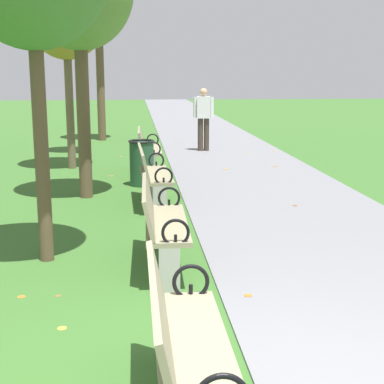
% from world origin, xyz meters
% --- Properties ---
extents(paved_walkway, '(3.07, 44.00, 0.02)m').
position_xyz_m(paved_walkway, '(1.54, 18.00, 0.01)').
color(paved_walkway, slate).
rests_on(paved_walkway, ground).
extents(park_bench_1, '(0.48, 1.60, 0.90)m').
position_xyz_m(park_bench_1, '(-0.50, 0.11, 0.49)').
color(park_bench_1, gray).
rests_on(park_bench_1, ground).
extents(park_bench_2, '(0.50, 1.61, 0.90)m').
position_xyz_m(park_bench_2, '(-0.50, 2.94, 0.49)').
color(park_bench_2, gray).
rests_on(park_bench_2, ground).
extents(park_bench_3, '(0.52, 1.61, 0.90)m').
position_xyz_m(park_bench_3, '(-0.50, 5.89, 0.49)').
color(park_bench_3, gray).
rests_on(park_bench_3, ground).
extents(park_bench_4, '(0.50, 1.61, 0.90)m').
position_xyz_m(park_bench_4, '(-0.50, 8.92, 0.49)').
color(park_bench_4, gray).
rests_on(park_bench_4, ground).
extents(tree_3, '(1.68, 1.68, 4.15)m').
position_xyz_m(tree_3, '(-2.14, 9.57, 3.20)').
color(tree_3, brown).
rests_on(tree_3, ground).
extents(tree_4, '(1.23, 1.23, 4.01)m').
position_xyz_m(tree_4, '(-2.13, 11.84, 3.28)').
color(tree_4, brown).
rests_on(tree_4, ground).
extents(tree_5, '(1.61, 1.61, 4.94)m').
position_xyz_m(tree_5, '(-1.76, 14.76, 3.96)').
color(tree_5, brown).
rests_on(tree_5, ground).
extents(pedestrian_walking, '(0.53, 0.25, 1.62)m').
position_xyz_m(pedestrian_walking, '(1.02, 11.97, 0.93)').
color(pedestrian_walking, '#3D3328').
rests_on(pedestrian_walking, paved_walkway).
extents(trash_bin, '(0.48, 0.48, 0.84)m').
position_xyz_m(trash_bin, '(-0.65, 7.49, 0.42)').
color(trash_bin, '#234C2D').
rests_on(trash_bin, ground).
extents(scattered_leaves, '(4.79, 13.69, 0.02)m').
position_xyz_m(scattered_leaves, '(0.58, 5.24, 0.02)').
color(scattered_leaves, brown).
rests_on(scattered_leaves, ground).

